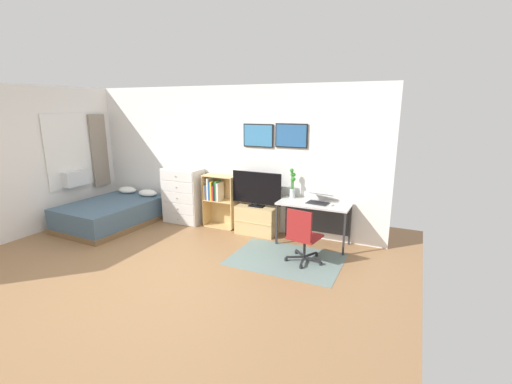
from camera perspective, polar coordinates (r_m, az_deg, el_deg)
ground_plane at (r=5.39m, az=-17.58°, el=-12.56°), size 7.20×7.20×0.00m
wall_back_with_posters at (r=6.87m, az=-4.63°, el=5.62°), size 6.12×0.09×2.70m
wall_left_with_window at (r=7.44m, az=-34.93°, el=3.67°), size 0.27×4.92×2.70m
area_rug at (r=5.60m, az=4.89°, el=-10.79°), size 1.70×1.20×0.01m
bed at (r=7.62m, az=-22.20°, el=-3.14°), size 1.42×1.97×0.60m
dresser at (r=7.28m, az=-11.67°, el=-0.57°), size 0.79×0.46×1.11m
bookshelf at (r=6.91m, az=-6.23°, el=-0.74°), size 0.65×0.30×1.03m
tv_stand at (r=6.57m, az=0.15°, el=-4.53°), size 0.75×0.41×0.53m
television at (r=6.39m, az=0.07°, el=0.45°), size 0.96×0.16×0.64m
desk at (r=6.11m, az=9.54°, el=-2.86°), size 1.21×0.56×0.74m
office_chair at (r=5.34m, az=7.50°, el=-6.87°), size 0.58×0.57×0.86m
laptop at (r=6.04m, az=10.25°, el=-1.10°), size 0.40×0.42×0.16m
computer_mouse at (r=5.89m, az=12.17°, el=-2.02°), size 0.06×0.10×0.03m
bamboo_vase at (r=6.22m, az=5.96°, el=1.39°), size 0.10×0.10×0.53m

